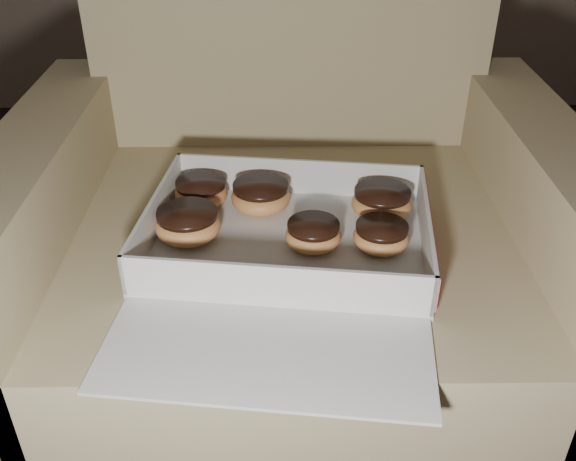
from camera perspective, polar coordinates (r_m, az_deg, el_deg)
The scene contains 12 objects.
armchair at distance 1.22m, azimuth 0.32°, elevation -2.90°, with size 0.98×0.83×1.02m.
bakery_box at distance 0.99m, azimuth -0.09°, elevation -2.12°, with size 0.49×0.56×0.07m.
donut_a at distance 1.01m, azimuth 8.29°, elevation -0.48°, with size 0.09×0.09×0.04m.
donut_b at distance 1.09m, azimuth 8.32°, elevation 2.50°, with size 0.10×0.10×0.05m.
donut_c at distance 1.00m, azimuth 2.26°, elevation -0.33°, with size 0.09×0.09×0.04m.
donut_d at distance 1.03m, azimuth -8.88°, elevation 0.56°, with size 0.10×0.10×0.05m.
donut_e at distance 1.10m, azimuth -2.44°, elevation 3.08°, with size 0.10×0.10×0.05m.
donut_f at distance 1.12m, azimuth -7.73°, elevation 3.42°, with size 0.09×0.09×0.05m.
crumb_a at distance 0.92m, azimuth -4.88°, elevation -5.23°, with size 0.01×0.01×0.00m, color black.
crumb_b at distance 0.94m, azimuth 3.57°, elevation -4.60°, with size 0.01×0.01×0.00m, color black.
crumb_c at distance 0.93m, azimuth 10.84°, elevation -5.50°, with size 0.01×0.01×0.00m, color black.
crumb_d at distance 0.95m, azimuth -4.59°, elevation -4.02°, with size 0.01×0.01×0.00m, color black.
Camera 1 is at (0.51, -0.35, 1.03)m, focal length 40.00 mm.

